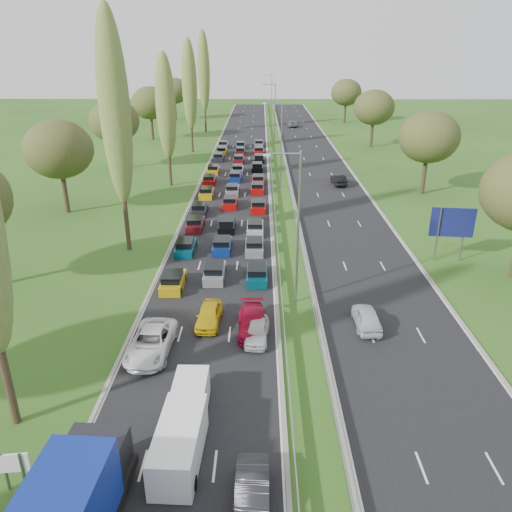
{
  "coord_description": "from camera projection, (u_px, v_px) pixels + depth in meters",
  "views": [
    {
      "loc": [
        1.68,
        7.7,
        18.78
      ],
      "look_at": [
        1.27,
        48.77,
        1.5
      ],
      "focal_mm": 35.0,
      "sensor_mm": 36.0,
      "label": 1
    }
  ],
  "objects": [
    {
      "name": "near_car_8",
      "position": [
        209.0,
        315.0,
        36.31
      ],
      "size": [
        1.88,
        4.25,
        1.42
      ],
      "primitive_type": "imported",
      "rotation": [
        0.0,
        0.0,
        -0.05
      ],
      "color": "gold",
      "rests_on": "near_carriageway"
    },
    {
      "name": "far_car_1",
      "position": [
        339.0,
        180.0,
        73.12
      ],
      "size": [
        1.91,
        4.68,
        1.51
      ],
      "primitive_type": "imported",
      "rotation": [
        0.0,
        0.0,
        3.21
      ],
      "color": "black",
      "rests_on": "far_carriageway"
    },
    {
      "name": "near_car_11",
      "position": [
        252.0,
        322.0,
        35.4
      ],
      "size": [
        2.08,
        4.96,
        1.43
      ],
      "primitive_type": "imported",
      "rotation": [
        0.0,
        0.0,
        0.02
      ],
      "color": "#A20A29",
      "rests_on": "near_carriageway"
    },
    {
      "name": "white_van_front",
      "position": [
        180.0,
        441.0,
        24.26
      ],
      "size": [
        2.05,
        5.23,
        2.1
      ],
      "rotation": [
        0.0,
        0.0,
        -0.04
      ],
      "color": "white",
      "rests_on": "near_carriageway"
    },
    {
      "name": "far_car_2",
      "position": [
        293.0,
        124.0,
        126.16
      ],
      "size": [
        2.37,
        5.08,
        1.41
      ],
      "primitive_type": "imported",
      "rotation": [
        0.0,
        0.0,
        3.14
      ],
      "color": "slate",
      "rests_on": "far_carriageway"
    },
    {
      "name": "central_reservation",
      "position": [
        279.0,
        176.0,
        75.99
      ],
      "size": [
        2.36,
        215.0,
        0.32
      ],
      "color": "gray",
      "rests_on": "ground"
    },
    {
      "name": "ground",
      "position": [
        280.0,
        184.0,
        73.89
      ],
      "size": [
        260.0,
        260.0,
        0.0
      ],
      "primitive_type": "plane",
      "color": "#294C17",
      "rests_on": "ground"
    },
    {
      "name": "near_car_2",
      "position": [
        151.0,
        342.0,
        32.82
      ],
      "size": [
        2.9,
        5.81,
        1.58
      ],
      "primitive_type": "imported",
      "rotation": [
        0.0,
        0.0,
        -0.05
      ],
      "color": "white",
      "rests_on": "near_carriageway"
    },
    {
      "name": "poplar_row",
      "position": [
        149.0,
        106.0,
        58.33
      ],
      "size": [
        2.8,
        127.8,
        22.44
      ],
      "color": "#2D2116",
      "rests_on": "ground"
    },
    {
      "name": "direction_sign",
      "position": [
        452.0,
        225.0,
        46.08
      ],
      "size": [
        3.99,
        0.55,
        5.2
      ],
      "color": "gray",
      "rests_on": "ground"
    },
    {
      "name": "near_car_7",
      "position": [
        189.0,
        403.0,
        27.44
      ],
      "size": [
        2.0,
        4.62,
        1.32
      ],
      "primitive_type": "imported",
      "rotation": [
        0.0,
        0.0,
        -0.03
      ],
      "color": "#053452",
      "rests_on": "near_carriageway"
    },
    {
      "name": "near_car_9",
      "position": [
        252.0,
        494.0,
        21.79
      ],
      "size": [
        1.53,
        4.31,
        1.42
      ],
      "primitive_type": "imported",
      "rotation": [
        0.0,
        0.0,
        -0.01
      ],
      "color": "black",
      "rests_on": "near_carriageway"
    },
    {
      "name": "lamp_columns",
      "position": [
        281.0,
        146.0,
        69.72
      ],
      "size": [
        0.18,
        140.18,
        12.0
      ],
      "color": "gray",
      "rests_on": "ground"
    },
    {
      "name": "woodland_right",
      "position": [
        451.0,
        149.0,
        58.45
      ],
      "size": [
        8.0,
        153.0,
        11.1
      ],
      "color": "#2D2116",
      "rests_on": "ground"
    },
    {
      "name": "near_carriageway",
      "position": [
        235.0,
        180.0,
        76.26
      ],
      "size": [
        10.5,
        215.0,
        0.04
      ],
      "primitive_type": "cube",
      "color": "black",
      "rests_on": "ground"
    },
    {
      "name": "info_sign",
      "position": [
        13.0,
        467.0,
        22.37
      ],
      "size": [
        1.5,
        0.27,
        2.1
      ],
      "color": "gray",
      "rests_on": "ground"
    },
    {
      "name": "near_car_12",
      "position": [
        257.0,
        331.0,
        34.38
      ],
      "size": [
        1.87,
        3.99,
        1.32
      ],
      "primitive_type": "imported",
      "rotation": [
        0.0,
        0.0,
        -0.08
      ],
      "color": "silver",
      "rests_on": "near_carriageway"
    },
    {
      "name": "far_car_0",
      "position": [
        367.0,
        318.0,
        35.94
      ],
      "size": [
        1.73,
        4.29,
        1.46
      ],
      "primitive_type": "imported",
      "rotation": [
        0.0,
        0.0,
        3.14
      ],
      "color": "silver",
      "rests_on": "far_carriageway"
    },
    {
      "name": "white_van_rear",
      "position": [
        189.0,
        401.0,
        27.13
      ],
      "size": [
        1.82,
        4.64,
        1.87
      ],
      "rotation": [
        0.0,
        0.0,
        -0.01
      ],
      "color": "white",
      "rests_on": "near_carriageway"
    },
    {
      "name": "traffic_queue_fill",
      "position": [
        234.0,
        185.0,
        71.46
      ],
      "size": [
        9.06,
        68.4,
        0.8
      ],
      "color": "#BF990C",
      "rests_on": "ground"
    },
    {
      "name": "woodland_left",
      "position": [
        47.0,
        155.0,
        55.14
      ],
      "size": [
        8.0,
        166.0,
        11.1
      ],
      "color": "#2D2116",
      "rests_on": "ground"
    },
    {
      "name": "far_carriageway",
      "position": [
        323.0,
        180.0,
        76.14
      ],
      "size": [
        10.5,
        215.0,
        0.04
      ],
      "primitive_type": "cube",
      "color": "black",
      "rests_on": "ground"
    }
  ]
}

